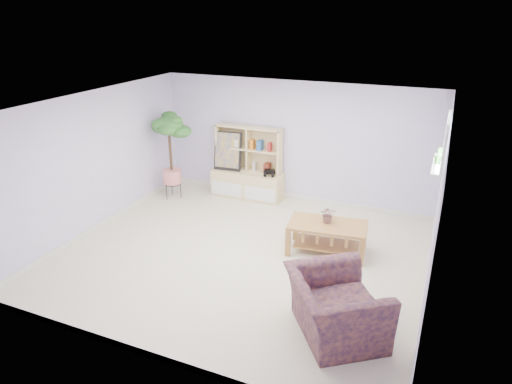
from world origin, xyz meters
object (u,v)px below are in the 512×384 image
at_px(floor_tree, 171,157).
at_px(armchair, 336,303).
at_px(storage_unit, 247,163).
at_px(coffee_table, 327,238).

xyz_separation_m(floor_tree, armchair, (4.10, -2.87, -0.46)).
bearing_deg(floor_tree, armchair, -34.97).
height_order(storage_unit, floor_tree, floor_tree).
distance_m(floor_tree, armchair, 5.03).
bearing_deg(armchair, floor_tree, 19.44).
relative_size(floor_tree, armchair, 1.53).
bearing_deg(armchair, coffee_table, -18.05).
xyz_separation_m(storage_unit, coffee_table, (2.11, -1.61, -0.49)).
relative_size(coffee_table, armchair, 1.06).
bearing_deg(armchair, storage_unit, 2.13).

